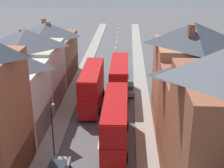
% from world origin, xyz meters
% --- Properties ---
extents(pavement_left, '(2.20, 104.00, 0.14)m').
position_xyz_m(pavement_left, '(-5.10, 38.00, 0.07)').
color(pavement_left, gray).
rests_on(pavement_left, ground).
extents(pavement_right, '(2.20, 104.00, 0.14)m').
position_xyz_m(pavement_right, '(5.10, 38.00, 0.07)').
color(pavement_right, gray).
rests_on(pavement_right, ground).
extents(centre_line_dashes, '(0.14, 97.80, 0.01)m').
position_xyz_m(centre_line_dashes, '(0.00, 36.00, 0.01)').
color(centre_line_dashes, silver).
rests_on(centre_line_dashes, ground).
extents(double_decker_bus_lead, '(2.74, 10.80, 5.30)m').
position_xyz_m(double_decker_bus_lead, '(1.79, 17.91, 2.82)').
color(double_decker_bus_lead, '#B70F0F').
rests_on(double_decker_bus_lead, ground).
extents(double_decker_bus_mid_street, '(2.74, 10.80, 5.30)m').
position_xyz_m(double_decker_bus_mid_street, '(1.79, 31.19, 2.82)').
color(double_decker_bus_mid_street, red).
rests_on(double_decker_bus_mid_street, ground).
extents(double_decker_bus_far_approaching, '(2.74, 10.80, 5.30)m').
position_xyz_m(double_decker_bus_far_approaching, '(-1.81, 28.02, 2.82)').
color(double_decker_bus_far_approaching, red).
rests_on(double_decker_bus_far_approaching, ground).
extents(car_parked_left_a, '(1.90, 4.08, 1.62)m').
position_xyz_m(car_parked_left_a, '(3.10, 32.22, 0.82)').
color(car_parked_left_a, gray).
rests_on(car_parked_left_a, ground).
extents(car_parked_right_a, '(1.90, 4.57, 1.66)m').
position_xyz_m(car_parked_right_a, '(1.80, 40.93, 0.84)').
color(car_parked_right_a, black).
rests_on(car_parked_right_a, ground).
extents(street_lamp, '(0.20, 1.12, 5.50)m').
position_xyz_m(street_lamp, '(-4.25, 15.63, 3.24)').
color(street_lamp, black).
rests_on(street_lamp, ground).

